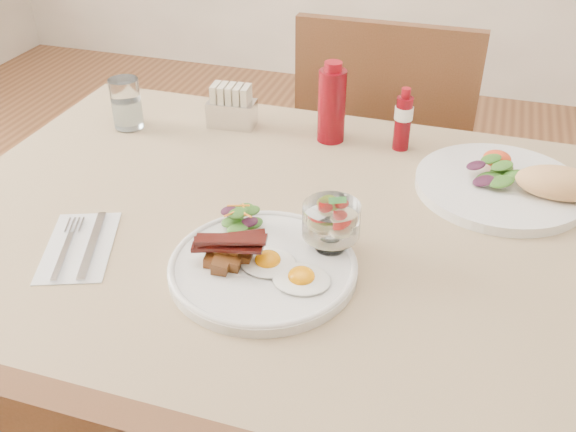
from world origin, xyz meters
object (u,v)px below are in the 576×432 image
(chair_far, at_px, (384,163))
(second_plate, at_px, (514,184))
(table, at_px, (321,271))
(fruit_cup, at_px, (331,221))
(hot_sauce_bottle, at_px, (403,120))
(water_glass, at_px, (127,107))
(ketchup_bottle, at_px, (332,104))
(sugar_caddy, at_px, (232,108))
(main_plate, at_px, (263,268))

(chair_far, distance_m, second_plate, 0.60)
(table, height_order, fruit_cup, fruit_cup)
(hot_sauce_bottle, xyz_separation_m, water_glass, (-0.56, -0.08, -0.02))
(fruit_cup, xyz_separation_m, second_plate, (0.26, 0.27, -0.04))
(second_plate, bearing_deg, hot_sauce_bottle, 152.61)
(second_plate, relative_size, ketchup_bottle, 1.94)
(ketchup_bottle, bearing_deg, sugar_caddy, 179.70)
(sugar_caddy, bearing_deg, fruit_cup, -55.42)
(second_plate, xyz_separation_m, ketchup_bottle, (-0.36, 0.11, 0.06))
(main_plate, relative_size, fruit_cup, 3.17)
(ketchup_bottle, relative_size, sugar_caddy, 1.60)
(chair_far, bearing_deg, table, -90.00)
(ketchup_bottle, xyz_separation_m, hot_sauce_bottle, (0.14, 0.00, -0.02))
(second_plate, bearing_deg, fruit_cup, -133.93)
(fruit_cup, distance_m, ketchup_bottle, 0.39)
(table, height_order, ketchup_bottle, ketchup_bottle)
(hot_sauce_bottle, xyz_separation_m, sugar_caddy, (-0.36, -0.00, -0.02))
(second_plate, bearing_deg, main_plate, -135.42)
(table, distance_m, second_plate, 0.37)
(chair_far, relative_size, fruit_cup, 10.54)
(chair_far, height_order, main_plate, chair_far)
(sugar_caddy, bearing_deg, table, -52.87)
(main_plate, bearing_deg, ketchup_bottle, 91.50)
(fruit_cup, bearing_deg, sugar_caddy, 129.20)
(hot_sauce_bottle, distance_m, sugar_caddy, 0.36)
(main_plate, xyz_separation_m, fruit_cup, (0.08, 0.07, 0.06))
(main_plate, distance_m, ketchup_bottle, 0.46)
(table, bearing_deg, sugar_caddy, 131.75)
(main_plate, relative_size, water_glass, 2.64)
(main_plate, bearing_deg, chair_far, 86.05)
(water_glass, bearing_deg, hot_sauce_bottle, 7.57)
(main_plate, height_order, sugar_caddy, sugar_caddy)
(fruit_cup, relative_size, second_plate, 0.28)
(fruit_cup, height_order, second_plate, fruit_cup)
(main_plate, bearing_deg, water_glass, 138.78)
(fruit_cup, bearing_deg, table, 114.00)
(sugar_caddy, height_order, water_glass, water_glass)
(main_plate, xyz_separation_m, sugar_caddy, (-0.23, 0.45, 0.03))
(hot_sauce_bottle, distance_m, water_glass, 0.57)
(fruit_cup, height_order, sugar_caddy, fruit_cup)
(table, distance_m, sugar_caddy, 0.44)
(ketchup_bottle, relative_size, water_glass, 1.55)
(table, relative_size, chair_far, 1.43)
(sugar_caddy, bearing_deg, chair_far, 46.23)
(table, distance_m, chair_far, 0.68)
(ketchup_bottle, bearing_deg, chair_far, 79.11)
(fruit_cup, relative_size, ketchup_bottle, 0.54)
(ketchup_bottle, height_order, water_glass, ketchup_bottle)
(sugar_caddy, bearing_deg, ketchup_bottle, -4.92)
(second_plate, distance_m, ketchup_bottle, 0.38)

